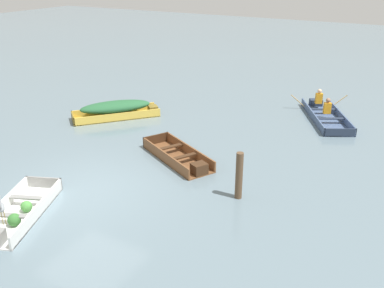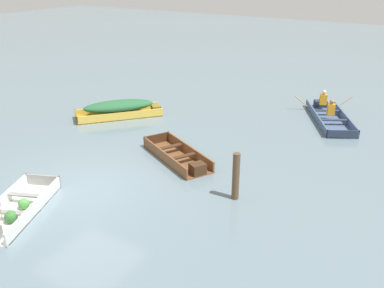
{
  "view_description": "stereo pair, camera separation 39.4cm",
  "coord_description": "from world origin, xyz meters",
  "px_view_note": "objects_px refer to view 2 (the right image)",
  "views": [
    {
      "loc": [
        7.65,
        -7.56,
        5.81
      ],
      "look_at": [
        1.34,
        3.59,
        0.35
      ],
      "focal_mm": 40.0,
      "sensor_mm": 36.0,
      "label": 1
    },
    {
      "loc": [
        7.99,
        -7.36,
        5.81
      ],
      "look_at": [
        1.34,
        3.59,
        0.35
      ],
      "focal_mm": 40.0,
      "sensor_mm": 36.0,
      "label": 2
    }
  ],
  "objects_px": {
    "rowboat_slate_blue_with_crew": "(329,115)",
    "skiff_wooden_brown_near_moored": "(179,157)",
    "skiff_yellow_mid_moored": "(120,108)",
    "dinghy_white_foreground": "(15,211)",
    "mooring_post": "(236,176)"
  },
  "relations": [
    {
      "from": "skiff_wooden_brown_near_moored",
      "to": "mooring_post",
      "type": "bearing_deg",
      "value": -25.11
    },
    {
      "from": "skiff_wooden_brown_near_moored",
      "to": "mooring_post",
      "type": "height_order",
      "value": "mooring_post"
    },
    {
      "from": "skiff_yellow_mid_moored",
      "to": "mooring_post",
      "type": "height_order",
      "value": "mooring_post"
    },
    {
      "from": "skiff_wooden_brown_near_moored",
      "to": "mooring_post",
      "type": "xyz_separation_m",
      "value": [
        2.56,
        -1.2,
        0.53
      ]
    },
    {
      "from": "skiff_wooden_brown_near_moored",
      "to": "rowboat_slate_blue_with_crew",
      "type": "bearing_deg",
      "value": 64.9
    },
    {
      "from": "skiff_yellow_mid_moored",
      "to": "rowboat_slate_blue_with_crew",
      "type": "height_order",
      "value": "rowboat_slate_blue_with_crew"
    },
    {
      "from": "skiff_yellow_mid_moored",
      "to": "dinghy_white_foreground",
      "type": "bearing_deg",
      "value": -69.83
    },
    {
      "from": "dinghy_white_foreground",
      "to": "mooring_post",
      "type": "xyz_separation_m",
      "value": [
        4.28,
        3.6,
        0.52
      ]
    },
    {
      "from": "skiff_wooden_brown_near_moored",
      "to": "rowboat_slate_blue_with_crew",
      "type": "relative_size",
      "value": 0.78
    },
    {
      "from": "skiff_yellow_mid_moored",
      "to": "rowboat_slate_blue_with_crew",
      "type": "relative_size",
      "value": 0.84
    },
    {
      "from": "skiff_yellow_mid_moored",
      "to": "mooring_post",
      "type": "relative_size",
      "value": 2.46
    },
    {
      "from": "dinghy_white_foreground",
      "to": "skiff_yellow_mid_moored",
      "type": "relative_size",
      "value": 0.92
    },
    {
      "from": "dinghy_white_foreground",
      "to": "skiff_yellow_mid_moored",
      "type": "distance_m",
      "value": 7.52
    },
    {
      "from": "rowboat_slate_blue_with_crew",
      "to": "skiff_wooden_brown_near_moored",
      "type": "bearing_deg",
      "value": -115.1
    },
    {
      "from": "rowboat_slate_blue_with_crew",
      "to": "skiff_yellow_mid_moored",
      "type": "bearing_deg",
      "value": -150.4
    }
  ]
}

